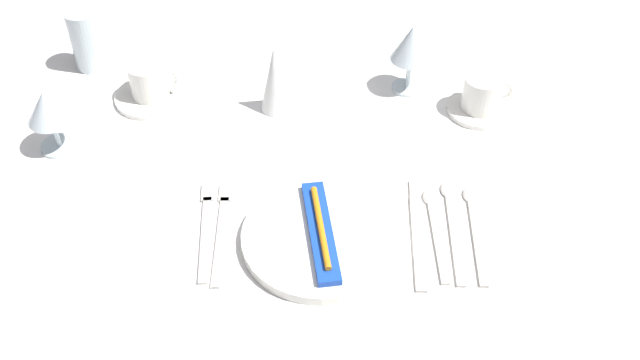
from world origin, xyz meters
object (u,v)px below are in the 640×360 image
Objects in this scene: coffee_cup_right at (149,80)px; fork_inner at (206,226)px; dinner_knife at (417,235)px; wine_glass_centre at (411,45)px; spoon_tea at (475,221)px; spoon_soup at (435,222)px; spoon_dessert at (452,218)px; dinner_plate at (321,238)px; fork_outer at (222,228)px; drink_tumbler at (88,43)px; napkin_folded at (275,79)px; coffee_cup_left at (483,93)px; wine_glass_left at (48,109)px; toothbrush_package at (321,231)px.

fork_inner is at bearing -67.86° from coffee_cup_right.
wine_glass_centre is at bearing 86.95° from dinner_knife.
wine_glass_centre is at bearing 101.83° from spoon_tea.
spoon_soup and spoon_dessert have the same top height.
spoon_tea is (0.44, 0.01, 0.00)m from fork_inner.
wine_glass_centre reaches higher than dinner_plate.
fork_outer is 0.39m from coffee_cup_right.
spoon_dessert is at bearing 12.02° from dinner_plate.
drink_tumbler is at bearing 142.02° from coffee_cup_right.
spoon_dessert is at bearing 15.19° from spoon_soup.
fork_outer is at bearing 170.21° from dinner_plate.
napkin_folded reaches higher than spoon_tea.
spoon_tea is 2.24× the size of coffee_cup_left.
spoon_soup is at bearing -112.82° from coffee_cup_left.
fork_inner is 1.00× the size of spoon_tea.
napkin_folded is (0.11, 0.31, 0.07)m from fork_inner.
drink_tumbler is (-0.28, 0.45, 0.05)m from fork_inner.
wine_glass_centre is at bearing 91.65° from spoon_soup.
fork_inner is 2.21× the size of coffee_cup_right.
fork_inner is 0.94× the size of spoon_dessert.
wine_glass_left is 0.88× the size of napkin_folded.
wine_glass_centre is (0.34, 0.37, 0.10)m from fork_outer.
fork_inner is at bearing -58.22° from drink_tumbler.
toothbrush_package is 0.26m from spoon_tea.
spoon_dessert is (0.22, 0.05, -0.01)m from dinner_plate.
dinner_plate is 1.15× the size of fork_outer.
dinner_knife is at bearing -115.71° from coffee_cup_left.
fork_outer is at bearing -147.36° from coffee_cup_left.
dinner_plate is 0.16m from fork_outer.
dinner_plate is at bearing -168.49° from spoon_soup.
toothbrush_package reaches higher than fork_outer.
fork_inner is 1.51× the size of napkin_folded.
dinner_plate is 0.67m from drink_tumbler.
spoon_soup is at bearing 1.71° from fork_outer.
drink_tumbler is at bearing 133.96° from dinner_plate.
spoon_dessert is at bearing 2.00° from fork_inner.
coffee_cup_left is 0.79m from drink_tumbler.
drink_tumbler is (-0.47, 0.48, 0.05)m from dinner_plate.
spoon_tea is at bearing 8.64° from toothbrush_package.
dinner_plate is 1.11× the size of spoon_dessert.
wine_glass_centre reaches higher than toothbrush_package.
wine_glass_left is at bearing 164.94° from spoon_dessert.
fork_inner is at bearing -149.11° from coffee_cup_left.
spoon_tea is at bearing 8.64° from dinner_plate.
toothbrush_package is 2.19× the size of coffee_cup_right.
wine_glass_centre is 0.65m from drink_tumbler.
spoon_dessert is (0.40, 0.01, -0.00)m from fork_inner.
wine_glass_centre is 0.67m from wine_glass_left.
drink_tumbler reaches higher than fork_outer.
spoon_dessert is at bearing -15.06° from wine_glass_left.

